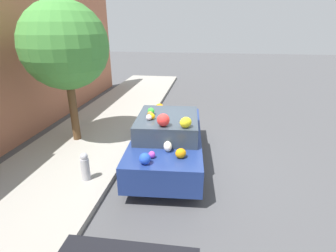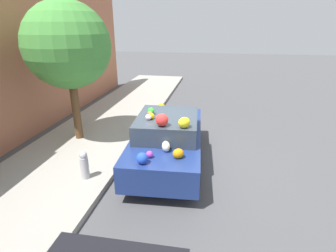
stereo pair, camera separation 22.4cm
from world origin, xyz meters
TOP-DOWN VIEW (x-y plane):
  - ground_plane at (0.00, 0.00)m, footprint 60.00×60.00m
  - sidewalk_curb at (0.00, 2.70)m, footprint 24.00×3.20m
  - street_tree at (0.79, 3.03)m, footprint 2.51×2.51m
  - fire_hydrant at (-1.42, 1.69)m, footprint 0.20×0.20m
  - art_car at (-0.03, -0.07)m, footprint 4.25×2.03m

SIDE VIEW (x-z plane):
  - ground_plane at x=0.00m, z-range 0.00..0.00m
  - sidewalk_curb at x=0.00m, z-range 0.00..0.14m
  - fire_hydrant at x=-1.42m, z-range 0.14..0.84m
  - art_car at x=-0.03m, z-range -0.12..1.58m
  - street_tree at x=0.79m, z-range 0.95..5.12m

